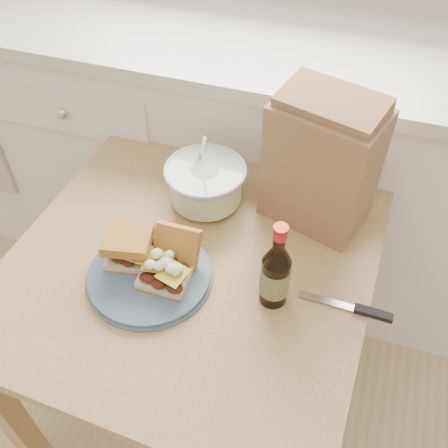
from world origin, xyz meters
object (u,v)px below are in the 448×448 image
(beer_bottle, at_px, (275,274))
(paper_bag, at_px, (321,166))
(plate, at_px, (150,275))
(coleslaw_bowl, at_px, (206,185))
(dining_table, at_px, (193,285))

(beer_bottle, distance_m, paper_bag, 0.30)
(plate, bearing_deg, coleslaw_bowl, 82.57)
(beer_bottle, xyz_separation_m, paper_bag, (0.03, 0.29, 0.07))
(dining_table, xyz_separation_m, plate, (-0.07, -0.08, 0.11))
(beer_bottle, height_order, paper_bag, paper_bag)
(beer_bottle, bearing_deg, plate, -169.87)
(dining_table, relative_size, beer_bottle, 3.81)
(plate, xyz_separation_m, paper_bag, (0.31, 0.32, 0.15))
(plate, distance_m, paper_bag, 0.47)
(coleslaw_bowl, height_order, beer_bottle, beer_bottle)
(plate, xyz_separation_m, beer_bottle, (0.28, 0.03, 0.08))
(dining_table, bearing_deg, beer_bottle, -9.85)
(coleslaw_bowl, bearing_deg, paper_bag, 8.07)
(coleslaw_bowl, xyz_separation_m, paper_bag, (0.28, 0.04, 0.10))
(dining_table, height_order, coleslaw_bowl, coleslaw_bowl)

